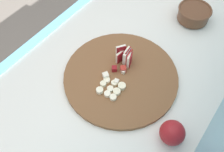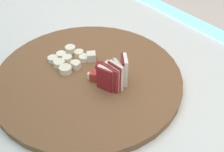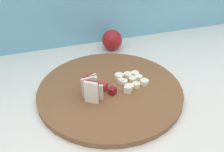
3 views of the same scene
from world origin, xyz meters
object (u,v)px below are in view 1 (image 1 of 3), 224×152
(apple_wedge_fan, at_px, (125,56))
(banana_slice_rows, at_px, (111,88))
(cutting_board, at_px, (121,76))
(ceramic_bowl, at_px, (194,13))
(whole_apple, at_px, (172,133))
(apple_dice_pile, at_px, (116,73))

(apple_wedge_fan, bearing_deg, banana_slice_rows, 13.39)
(cutting_board, xyz_separation_m, ceramic_bowl, (-0.46, 0.08, 0.03))
(banana_slice_rows, bearing_deg, whole_apple, 84.41)
(apple_dice_pile, distance_m, ceramic_bowl, 0.48)
(cutting_board, relative_size, banana_slice_rows, 4.85)
(cutting_board, bearing_deg, banana_slice_rows, 5.63)
(apple_wedge_fan, bearing_deg, cutting_board, 21.48)
(apple_dice_pile, relative_size, ceramic_bowl, 0.63)
(banana_slice_rows, bearing_deg, cutting_board, -174.37)
(apple_wedge_fan, height_order, whole_apple, apple_wedge_fan)
(banana_slice_rows, distance_m, whole_apple, 0.26)
(apple_wedge_fan, height_order, ceramic_bowl, apple_wedge_fan)
(cutting_board, distance_m, banana_slice_rows, 0.08)
(apple_wedge_fan, relative_size, ceramic_bowl, 0.50)
(banana_slice_rows, bearing_deg, ceramic_bowl, 172.44)
(cutting_board, distance_m, ceramic_bowl, 0.47)
(banana_slice_rows, relative_size, whole_apple, 1.09)
(ceramic_bowl, bearing_deg, apple_dice_pile, -11.66)
(banana_slice_rows, relative_size, ceramic_bowl, 0.61)
(whole_apple, bearing_deg, banana_slice_rows, -95.59)
(apple_dice_pile, relative_size, whole_apple, 1.13)
(apple_wedge_fan, bearing_deg, whole_apple, 60.79)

